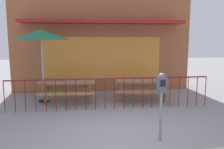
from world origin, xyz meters
The scene contains 7 objects.
ground centered at (0.00, 0.00, 0.00)m, with size 40.00×40.00×0.00m, color gray.
pub_storefront centered at (0.00, 5.06, 2.35)m, with size 7.29×1.38×4.71m.
patio_fence_front centered at (0.00, 2.20, 0.66)m, with size 6.15×0.04×0.97m.
picnic_table_left centered at (-1.30, 3.12, 0.61)m, with size 1.88×1.47×0.79m.
picnic_table_right centered at (1.21, 3.08, 0.61)m, with size 1.95×1.56×0.79m.
patio_umbrella centered at (-2.15, 3.35, 2.25)m, with size 1.87×1.87×2.44m.
parking_meter_far centered at (0.81, -0.13, 1.12)m, with size 0.18×0.17×1.45m.
Camera 1 is at (-0.77, -4.70, 2.15)m, focal length 37.72 mm.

